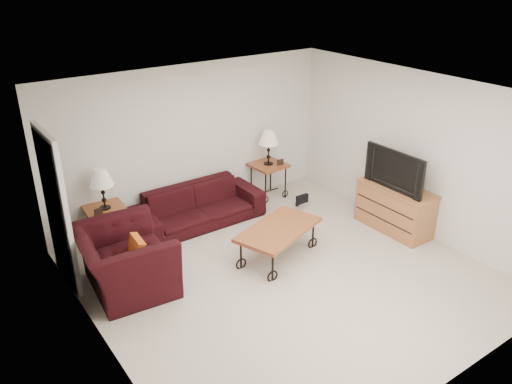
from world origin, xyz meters
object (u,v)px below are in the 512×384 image
tv_stand (394,208)px  television (399,169)px  side_table_left (108,227)px  armchair (125,260)px  sofa (198,206)px  side_table_right (268,180)px  lamp_left (103,189)px  lamp_right (269,147)px  coffee_table (278,243)px  backpack (297,194)px

tv_stand → television: 0.68m
side_table_left → armchair: size_ratio=0.48×
sofa → side_table_left: 1.46m
side_table_left → side_table_right: (3.00, 0.00, 0.01)m
lamp_left → tv_stand: bearing=-28.9°
sofa → lamp_right: size_ratio=3.37×
side_table_left → coffee_table: 2.57m
armchair → backpack: bearing=-75.0°
side_table_left → tv_stand: (3.89, -2.15, 0.06)m
armchair → tv_stand: (4.11, -0.94, -0.05)m
sofa → backpack: (1.71, -0.45, -0.08)m
lamp_left → coffee_table: bearing=-43.3°
armchair → side_table_right: bearing=-64.0°
backpack → lamp_right: bearing=106.1°
side_table_right → lamp_right: bearing=0.0°
lamp_right → television: (0.88, -2.15, 0.10)m
television → backpack: size_ratio=2.33×
lamp_left → backpack: 3.30m
sofa → armchair: bearing=-148.4°
television → backpack: (-0.71, 1.51, -0.81)m
sofa → lamp_left: lamp_left is taller
sofa → lamp_left: size_ratio=3.45×
sofa → side_table_left: (-1.45, 0.18, -0.00)m
side_table_left → backpack: size_ratio=1.31×
side_table_right → backpack: bearing=-75.5°
lamp_right → television: television is taller
coffee_table → television: television is taller
side_table_left → lamp_left: lamp_left is taller
side_table_right → tv_stand: 2.33m
side_table_right → television: bearing=-67.8°
side_table_left → lamp_right: size_ratio=0.98×
backpack → lamp_left: bearing=170.2°
coffee_table → television: (2.00, -0.38, 0.80)m
side_table_left → backpack: (3.16, -0.63, -0.07)m
sofa → tv_stand: size_ratio=1.75×
lamp_left → armchair: bearing=-100.0°
sofa → coffee_table: bearing=-75.3°
lamp_right → coffee_table: 2.21m
side_table_left → television: size_ratio=0.57×
sofa → coffee_table: size_ratio=1.65×
armchair → television: (4.08, -0.94, 0.63)m
television → backpack: television is taller
lamp_right → tv_stand: (0.90, -2.15, -0.58)m
sofa → coffee_table: sofa is taller
coffee_table → backpack: bearing=41.2°
lamp_left → armchair: 1.33m
tv_stand → backpack: tv_stand is taller
lamp_right → backpack: lamp_right is taller
lamp_left → television: television is taller
television → backpack: 1.86m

